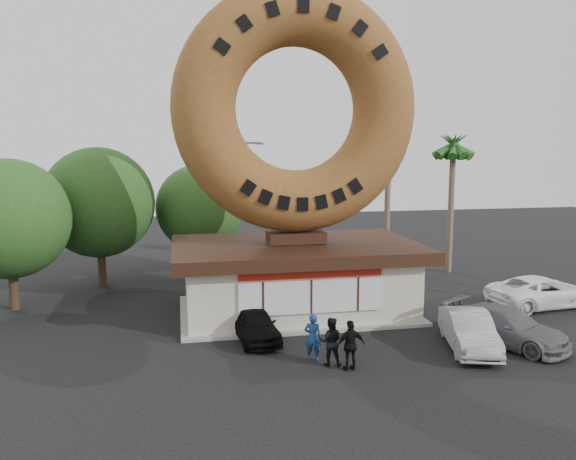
% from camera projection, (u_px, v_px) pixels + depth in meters
% --- Properties ---
extents(ground, '(90.00, 90.00, 0.00)m').
position_uv_depth(ground, '(330.00, 359.00, 20.39)').
color(ground, black).
rests_on(ground, ground).
extents(donut_shop, '(11.20, 7.20, 3.80)m').
position_uv_depth(donut_shop, '(296.00, 275.00, 25.94)').
color(donut_shop, silver).
rests_on(donut_shop, ground).
extents(giant_donut, '(10.97, 2.80, 10.97)m').
position_uv_depth(giant_donut, '(296.00, 109.00, 24.86)').
color(giant_donut, brown).
rests_on(giant_donut, donut_shop).
extents(tree_west, '(6.00, 6.00, 7.65)m').
position_uv_depth(tree_west, '(99.00, 203.00, 30.52)').
color(tree_west, '#473321').
rests_on(tree_west, ground).
extents(tree_mid, '(5.20, 5.20, 6.63)m').
position_uv_depth(tree_mid, '(200.00, 208.00, 33.60)').
color(tree_mid, '#473321').
rests_on(tree_mid, ground).
extents(tree_far, '(5.60, 5.60, 7.14)m').
position_uv_depth(tree_far, '(9.00, 219.00, 26.01)').
color(tree_far, '#473321').
rests_on(tree_far, ground).
extents(palm_near, '(2.60, 2.60, 9.75)m').
position_uv_depth(palm_near, '(389.00, 134.00, 34.18)').
color(palm_near, '#726651').
rests_on(palm_near, ground).
extents(palm_far, '(2.60, 2.60, 8.75)m').
position_uv_depth(palm_far, '(453.00, 150.00, 33.53)').
color(palm_far, '#726651').
rests_on(palm_far, ground).
extents(street_lamp, '(2.11, 0.20, 8.00)m').
position_uv_depth(street_lamp, '(234.00, 198.00, 34.91)').
color(street_lamp, '#59595E').
rests_on(street_lamp, ground).
extents(person_left, '(0.74, 0.62, 1.72)m').
position_uv_depth(person_left, '(313.00, 337.00, 20.16)').
color(person_left, navy).
rests_on(person_left, ground).
extents(person_center, '(0.99, 0.86, 1.73)m').
position_uv_depth(person_center, '(331.00, 341.00, 19.70)').
color(person_center, black).
rests_on(person_center, ground).
extents(person_right, '(1.08, 0.55, 1.77)m').
position_uv_depth(person_right, '(351.00, 345.00, 19.25)').
color(person_right, black).
rests_on(person_right, ground).
extents(car_black, '(1.94, 3.91, 1.28)m').
position_uv_depth(car_black, '(255.00, 324.00, 22.37)').
color(car_black, black).
rests_on(car_black, ground).
extents(car_silver, '(2.60, 4.59, 1.43)m').
position_uv_depth(car_silver, '(469.00, 331.00, 21.32)').
color(car_silver, '#96979B').
rests_on(car_silver, ground).
extents(car_grey, '(4.11, 5.24, 1.42)m').
position_uv_depth(car_grey, '(506.00, 326.00, 21.86)').
color(car_grey, slate).
rests_on(car_grey, ground).
extents(car_white, '(5.56, 3.06, 1.47)m').
position_uv_depth(car_white, '(542.00, 292.00, 27.00)').
color(car_white, white).
rests_on(car_white, ground).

